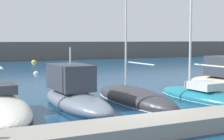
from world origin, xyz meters
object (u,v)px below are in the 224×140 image
at_px(mooring_buoy_white, 36,74).
at_px(mooring_buoy_yellow, 34,63).
at_px(sailboat_charcoal_fourth, 134,98).
at_px(sailboat_teal_fifth, 201,95).
at_px(motorboat_slate_third, 74,94).

distance_m(mooring_buoy_white, mooring_buoy_yellow, 17.28).
distance_m(sailboat_charcoal_fourth, mooring_buoy_white, 17.86).
distance_m(sailboat_teal_fifth, mooring_buoy_white, 19.43).
xyz_separation_m(motorboat_slate_third, mooring_buoy_yellow, (5.11, 34.65, -0.69)).
distance_m(motorboat_slate_third, mooring_buoy_white, 17.80).
bearing_deg(motorboat_slate_third, mooring_buoy_yellow, -12.68).
xyz_separation_m(sailboat_charcoal_fourth, mooring_buoy_white, (-1.65, 17.78, -0.26)).
relative_size(sailboat_teal_fifth, mooring_buoy_yellow, 13.69).
bearing_deg(mooring_buoy_white, sailboat_charcoal_fourth, -84.70).
bearing_deg(mooring_buoy_white, mooring_buoy_yellow, 78.96).
height_order(sailboat_charcoal_fourth, sailboat_teal_fifth, sailboat_charcoal_fourth).
bearing_deg(mooring_buoy_yellow, motorboat_slate_third, -98.39).
height_order(sailboat_charcoal_fourth, mooring_buoy_white, sailboat_charcoal_fourth).
distance_m(sailboat_charcoal_fourth, mooring_buoy_yellow, 34.78).
height_order(mooring_buoy_white, mooring_buoy_yellow, mooring_buoy_yellow).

